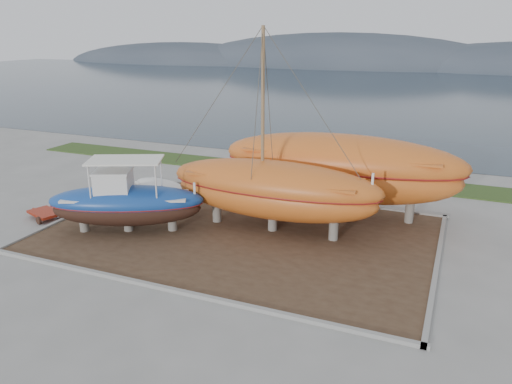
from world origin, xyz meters
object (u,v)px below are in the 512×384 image
at_px(orange_bare_hull, 340,176).
at_px(red_trailer, 45,215).
at_px(white_dinghy, 164,193).
at_px(blue_caique, 126,196).
at_px(orange_sailboat, 273,134).

xyz_separation_m(orange_bare_hull, red_trailer, (-14.00, -6.54, -1.95)).
height_order(white_dinghy, red_trailer, white_dinghy).
distance_m(orange_bare_hull, red_trailer, 15.57).
bearing_deg(red_trailer, orange_bare_hull, 43.84).
height_order(blue_caique, orange_bare_hull, orange_bare_hull).
distance_m(blue_caique, orange_sailboat, 7.65).
height_order(blue_caique, red_trailer, blue_caique).
xyz_separation_m(orange_sailboat, orange_bare_hull, (2.39, 3.56, -2.69)).
height_order(orange_sailboat, orange_bare_hull, orange_sailboat).
height_order(orange_sailboat, red_trailer, orange_sailboat).
relative_size(white_dinghy, orange_bare_hull, 0.35).
relative_size(orange_bare_hull, red_trailer, 4.73).
bearing_deg(red_trailer, blue_caique, 21.18).
xyz_separation_m(blue_caique, red_trailer, (-5.13, -0.22, -1.66)).
xyz_separation_m(white_dinghy, red_trailer, (-4.66, -4.12, -0.54)).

